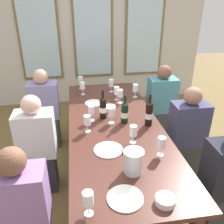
{
  "coord_description": "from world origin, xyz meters",
  "views": [
    {
      "loc": [
        -0.37,
        -2.15,
        1.96
      ],
      "look_at": [
        0.0,
        0.18,
        0.79
      ],
      "focal_mm": 38.59,
      "sensor_mm": 36.0,
      "label": 1
    }
  ],
  "objects": [
    {
      "name": "wine_glass_7",
      "position": [
        -0.23,
        0.11,
        0.86
      ],
      "size": [
        0.07,
        0.07,
        0.17
      ],
      "color": "white",
      "rests_on": "dining_table"
    },
    {
      "name": "wine_glass_9",
      "position": [
        0.1,
        -0.37,
        0.86
      ],
      "size": [
        0.07,
        0.07,
        0.17
      ],
      "color": "white",
      "rests_on": "dining_table"
    },
    {
      "name": "wine_glass_2",
      "position": [
        -0.29,
        -0.11,
        0.86
      ],
      "size": [
        0.07,
        0.07,
        0.17
      ],
      "color": "white",
      "rests_on": "dining_table"
    },
    {
      "name": "wine_glass_8",
      "position": [
        -0.03,
        0.02,
        0.86
      ],
      "size": [
        0.07,
        0.07,
        0.17
      ],
      "color": "white",
      "rests_on": "dining_table"
    },
    {
      "name": "wine_bottle_1",
      "position": [
        0.34,
        -0.08,
        0.87
      ],
      "size": [
        0.08,
        0.08,
        0.34
      ],
      "color": "black",
      "rests_on": "dining_table"
    },
    {
      "name": "wine_glass_1",
      "position": [
        -0.35,
        -1.1,
        0.86
      ],
      "size": [
        0.07,
        0.07,
        0.17
      ],
      "color": "white",
      "rests_on": "dining_table"
    },
    {
      "name": "wine_bottle_2",
      "position": [
        0.11,
        0.02,
        0.85
      ],
      "size": [
        0.08,
        0.08,
        0.3
      ],
      "color": "black",
      "rests_on": "dining_table"
    },
    {
      "name": "white_plate_2",
      "position": [
        -0.1,
        -1.01,
        0.74
      ],
      "size": [
        0.24,
        0.24,
        0.01
      ],
      "primitive_type": "cylinder",
      "color": "white",
      "rests_on": "dining_table"
    },
    {
      "name": "seated_person_0",
      "position": [
        -0.8,
        0.0,
        0.53
      ],
      "size": [
        0.38,
        0.24,
        1.11
      ],
      "color": "#292733",
      "rests_on": "ground"
    },
    {
      "name": "wine_glass_10",
      "position": [
        0.1,
        0.91,
        0.86
      ],
      "size": [
        0.07,
        0.07,
        0.17
      ],
      "color": "white",
      "rests_on": "dining_table"
    },
    {
      "name": "wine_glass_3",
      "position": [
        -0.29,
        0.87,
        0.86
      ],
      "size": [
        0.07,
        0.07,
        0.17
      ],
      "color": "white",
      "rests_on": "dining_table"
    },
    {
      "name": "seated_person_1",
      "position": [
        0.8,
        -0.04,
        0.53
      ],
      "size": [
        0.38,
        0.24,
        1.11
      ],
      "color": "#323635",
      "rests_on": "ground"
    },
    {
      "name": "seated_person_4",
      "position": [
        -0.8,
        0.86,
        0.53
      ],
      "size": [
        0.38,
        0.24,
        1.11
      ],
      "color": "#373837",
      "rests_on": "ground"
    },
    {
      "name": "wine_bottle_0",
      "position": [
        -0.1,
        0.16,
        0.86
      ],
      "size": [
        0.08,
        0.08,
        0.32
      ],
      "color": "black",
      "rests_on": "dining_table"
    },
    {
      "name": "back_wall_with_windows",
      "position": [
        0.0,
        2.4,
        1.45
      ],
      "size": [
        4.14,
        0.1,
        2.9
      ],
      "color": "beige",
      "rests_on": "ground"
    },
    {
      "name": "wine_glass_11",
      "position": [
        0.38,
        0.67,
        0.86
      ],
      "size": [
        0.07,
        0.07,
        0.17
      ],
      "color": "white",
      "rests_on": "dining_table"
    },
    {
      "name": "white_plate_1",
      "position": [
        -0.17,
        0.55,
        0.74
      ],
      "size": [
        0.22,
        0.22,
        0.01
      ],
      "primitive_type": "cylinder",
      "color": "white",
      "rests_on": "dining_table"
    },
    {
      "name": "tasting_bowl_1",
      "position": [
        0.15,
        -1.09,
        0.76
      ],
      "size": [
        0.13,
        0.13,
        0.05
      ],
      "primitive_type": "cylinder",
      "color": "white",
      "rests_on": "dining_table"
    },
    {
      "name": "white_plate_0",
      "position": [
        -0.13,
        -0.45,
        0.74
      ],
      "size": [
        0.25,
        0.25,
        0.01
      ],
      "primitive_type": "cylinder",
      "color": "white",
      "rests_on": "dining_table"
    },
    {
      "name": "tasting_bowl_0",
      "position": [
        0.0,
        0.34,
        0.76
      ],
      "size": [
        0.14,
        0.14,
        0.05
      ],
      "primitive_type": "cylinder",
      "color": "silver",
      "rests_on": "dining_table"
    },
    {
      "name": "wine_glass_5",
      "position": [
        0.29,
        -0.59,
        0.86
      ],
      "size": [
        0.07,
        0.07,
        0.17
      ],
      "color": "white",
      "rests_on": "dining_table"
    },
    {
      "name": "wine_glass_4",
      "position": [
        0.13,
        0.62,
        0.86
      ],
      "size": [
        0.07,
        0.07,
        0.17
      ],
      "color": "white",
      "rests_on": "dining_table"
    },
    {
      "name": "wine_glass_0",
      "position": [
        -0.3,
        1.1,
        0.86
      ],
      "size": [
        0.07,
        0.07,
        0.17
      ],
      "color": "white",
      "rests_on": "dining_table"
    },
    {
      "name": "metal_pitcher",
      "position": [
        0.01,
        -0.76,
        0.84
      ],
      "size": [
        0.16,
        0.16,
        0.19
      ],
      "color": "silver",
      "rests_on": "dining_table"
    },
    {
      "name": "dining_table",
      "position": [
        0.0,
        0.0,
        0.67
      ],
      "size": [
        0.94,
        2.45,
        0.74
      ],
      "color": "#48251D",
      "rests_on": "ground"
    },
    {
      "name": "seated_person_2",
      "position": [
        -0.8,
        -0.86,
        0.53
      ],
      "size": [
        0.38,
        0.24,
        1.11
      ],
      "color": "#393935",
      "rests_on": "ground"
    },
    {
      "name": "wine_glass_6",
      "position": [
        0.15,
        0.52,
        0.86
      ],
      "size": [
        0.07,
        0.07,
        0.17
      ],
      "color": "white",
      "rests_on": "dining_table"
    },
    {
      "name": "seated_person_5",
      "position": [
        0.8,
        0.8,
        0.53
      ],
      "size": [
        0.38,
        0.24,
        1.11
      ],
      "color": "#373A38",
      "rests_on": "ground"
    },
    {
      "name": "ground_plane",
      "position": [
        0.0,
        0.0,
        0.0
      ],
      "size": [
        12.0,
        12.0,
        0.0
      ],
      "primitive_type": "plane",
      "color": "brown"
    }
  ]
}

